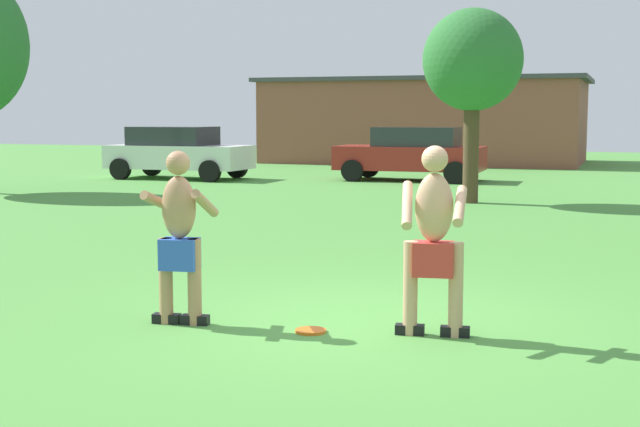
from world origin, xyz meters
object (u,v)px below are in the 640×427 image
at_px(tree_near_building, 473,62).
at_px(car_red_near_post, 412,153).
at_px(player_near, 180,234).
at_px(player_in_red, 434,237).
at_px(car_white_far_end, 178,152).
at_px(frisbee, 311,331).

bearing_deg(tree_near_building, car_red_near_post, 114.82).
bearing_deg(player_near, player_in_red, 8.17).
distance_m(player_in_red, car_red_near_post, 18.49).
relative_size(car_red_near_post, car_white_far_end, 1.00).
bearing_deg(tree_near_building, player_near, -92.88).
height_order(player_near, car_red_near_post, player_near).
height_order(car_white_far_end, tree_near_building, tree_near_building).
relative_size(car_white_far_end, tree_near_building, 1.02).
height_order(player_in_red, tree_near_building, tree_near_building).
bearing_deg(car_white_far_end, tree_near_building, -24.35).
bearing_deg(player_near, car_white_far_end, 118.46).
bearing_deg(player_near, frisbee, 4.18).
bearing_deg(car_white_far_end, player_near, -61.54).
height_order(frisbee, car_white_far_end, car_white_far_end).
relative_size(player_in_red, tree_near_building, 0.40).
bearing_deg(car_red_near_post, frisbee, -79.37).
xyz_separation_m(player_near, player_in_red, (2.34, 0.34, 0.04)).
xyz_separation_m(frisbee, tree_near_building, (-0.65, 12.21, 3.08)).
xyz_separation_m(frisbee, car_white_far_end, (-10.31, 16.58, 0.81)).
relative_size(player_in_red, car_white_far_end, 0.39).
bearing_deg(player_near, car_red_near_post, 96.69).
distance_m(car_red_near_post, car_white_far_end, 7.08).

